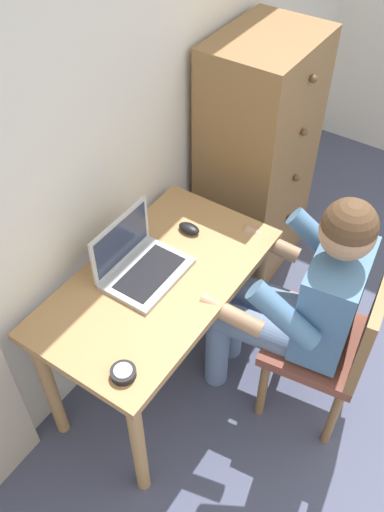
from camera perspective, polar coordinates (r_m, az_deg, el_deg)
The scene contains 8 objects.
wall_back at distance 2.25m, azimuth -6.94°, elevation 15.47°, with size 4.80×0.05×2.50m, color silver.
desk at distance 2.29m, azimuth -3.48°, elevation -4.44°, with size 1.05×0.58×0.74m.
dresser at distance 2.91m, azimuth 6.73°, elevation 9.55°, with size 0.58×0.46×1.34m.
chair at distance 2.38m, azimuth 14.69°, elevation -8.39°, with size 0.47×0.45×0.89m.
person_seated at distance 2.25m, azimuth 11.11°, elevation -4.09°, with size 0.58×0.62×1.21m.
laptop at distance 2.20m, azimuth -5.56°, elevation -0.61°, with size 0.34×0.25×0.24m.
computer_mouse at distance 2.38m, azimuth -0.31°, elevation 2.88°, with size 0.06×0.10×0.03m, color black.
desk_clock at distance 1.93m, azimuth -7.14°, elevation -11.91°, with size 0.09×0.09×0.03m.
Camera 1 is at (-1.46, 0.91, 2.37)m, focal length 38.60 mm.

